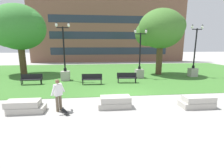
{
  "coord_description": "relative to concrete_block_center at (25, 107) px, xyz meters",
  "views": [
    {
      "loc": [
        -2.22,
        -11.26,
        3.44
      ],
      "look_at": [
        -1.1,
        -1.4,
        1.2
      ],
      "focal_mm": 28.0,
      "sensor_mm": 36.0,
      "label": 1
    }
  ],
  "objects": [
    {
      "name": "lamp_post_left",
      "position": [
        8.41,
        8.67,
        0.72
      ],
      "size": [
        1.32,
        0.8,
        4.98
      ],
      "color": "gray",
      "rests_on": "grass_lawn"
    },
    {
      "name": "tree_far_left",
      "position": [
        -4.62,
        12.49,
        4.94
      ],
      "size": [
        6.13,
        5.84,
        7.79
      ],
      "color": "#4C3823",
      "rests_on": "grass_lawn"
    },
    {
      "name": "park_bench_near_left",
      "position": [
        3.46,
        6.18,
        0.23
      ],
      "size": [
        1.81,
        0.58,
        0.9
      ],
      "color": "black",
      "rests_on": "grass_lawn"
    },
    {
      "name": "park_bench_near_right",
      "position": [
        6.65,
        6.49,
        0.23
      ],
      "size": [
        1.84,
        0.69,
        0.9
      ],
      "color": "black",
      "rests_on": "grass_lawn"
    },
    {
      "name": "ground_plane",
      "position": [
        5.73,
        2.23,
        -0.31
      ],
      "size": [
        140.0,
        140.0,
        0.0
      ],
      "primitive_type": "plane",
      "color": "#A3A09B"
    },
    {
      "name": "concrete_block_right",
      "position": [
        9.32,
        -0.32,
        0.0
      ],
      "size": [
        1.81,
        0.9,
        0.64
      ],
      "color": "#B2ADA3",
      "rests_on": "ground"
    },
    {
      "name": "park_bench_far_left",
      "position": [
        -1.8,
        6.71,
        0.23
      ],
      "size": [
        1.83,
        0.63,
        0.9
      ],
      "color": "black",
      "rests_on": "grass_lawn"
    },
    {
      "name": "person_skateboarder",
      "position": [
        1.71,
        -0.04,
        0.66
      ],
      "size": [
        0.63,
        0.9,
        1.71
      ],
      "color": "brown",
      "rests_on": "ground"
    },
    {
      "name": "building_facade_distant",
      "position": [
        7.16,
        26.73,
        5.92
      ],
      "size": [
        30.84,
        1.03,
        12.48
      ],
      "color": "brown",
      "rests_on": "ground"
    },
    {
      "name": "concrete_block_center",
      "position": [
        0.0,
        0.0,
        0.0
      ],
      "size": [
        1.9,
        0.9,
        0.64
      ],
      "color": "#B2ADA3",
      "rests_on": "ground"
    },
    {
      "name": "concrete_block_left",
      "position": [
        4.71,
        0.17,
        0.0
      ],
      "size": [
        1.8,
        0.9,
        0.64
      ],
      "color": "#B2ADA3",
      "rests_on": "ground"
    },
    {
      "name": "lamp_post_right",
      "position": [
        14.46,
        8.79,
        0.81
      ],
      "size": [
        1.32,
        0.8,
        5.48
      ],
      "color": "#ADA89E",
      "rests_on": "grass_lawn"
    },
    {
      "name": "lamp_post_center",
      "position": [
        0.89,
        8.19,
        0.81
      ],
      "size": [
        1.32,
        0.8,
        5.45
      ],
      "color": "#ADA89E",
      "rests_on": "grass_lawn"
    },
    {
      "name": "skateboard",
      "position": [
        2.02,
        -0.31,
        -0.22
      ],
      "size": [
        0.64,
        1.0,
        0.14
      ],
      "color": "black",
      "rests_on": "ground"
    },
    {
      "name": "grass_lawn",
      "position": [
        5.73,
        12.23,
        -0.3
      ],
      "size": [
        40.0,
        20.0,
        0.02
      ],
      "primitive_type": "cube",
      "color": "#3D752D",
      "rests_on": "ground"
    },
    {
      "name": "tree_near_left",
      "position": [
        11.21,
        10.66,
        4.77
      ],
      "size": [
        5.33,
        5.08,
        7.3
      ],
      "color": "#4C3823",
      "rests_on": "grass_lawn"
    }
  ]
}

